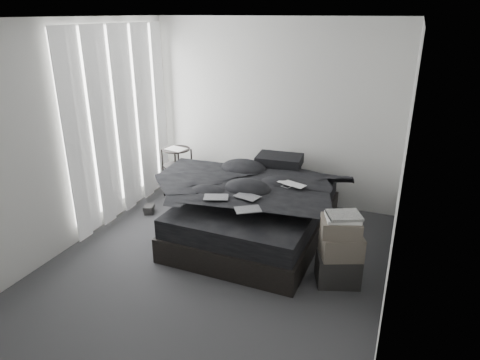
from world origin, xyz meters
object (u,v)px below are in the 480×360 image
at_px(side_stand, 178,173).
at_px(box_lower, 338,269).
at_px(bed, 256,224).
at_px(laptop, 289,180).

height_order(side_stand, box_lower, side_stand).
distance_m(bed, side_stand, 1.70).
xyz_separation_m(bed, laptop, (0.40, 0.04, 0.64)).
relative_size(bed, box_lower, 5.01).
height_order(bed, side_stand, side_stand).
bearing_deg(laptop, bed, -154.50).
bearing_deg(box_lower, side_stand, 152.70).
bearing_deg(box_lower, laptop, 136.74).
xyz_separation_m(laptop, box_lower, (0.74, -0.70, -0.63)).
bearing_deg(bed, laptop, 7.50).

